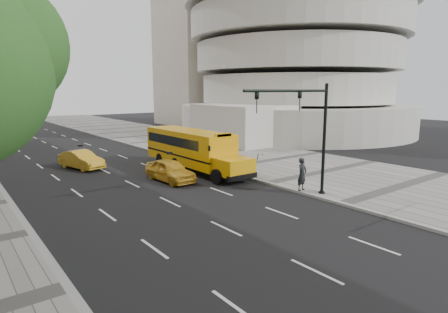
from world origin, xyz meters
TOP-DOWN VIEW (x-y plane):
  - ground at (0.00, 0.00)m, footprint 140.00×140.00m
  - sidewalk_museum at (12.00, 0.00)m, footprint 12.00×140.00m
  - curb_museum at (6.00, 0.00)m, footprint 0.30×140.00m
  - curb_far at (-8.00, 0.00)m, footprint 0.30×140.00m
  - guggenheim at (29.37, 18.51)m, footprint 33.20×42.20m
  - school_bus at (4.50, 1.47)m, footprint 2.96×11.56m
  - taxi_near at (1.39, -0.81)m, footprint 1.99×4.42m
  - taxi_far at (-2.09, 6.93)m, footprint 2.62×4.50m
  - pedestrian at (6.15, -8.14)m, footprint 0.77×0.56m
  - traffic_signal at (5.19, -9.26)m, footprint 6.18×0.36m

SIDE VIEW (x-z plane):
  - ground at x=0.00m, z-range 0.00..0.00m
  - sidewalk_museum at x=12.00m, z-range 0.00..0.15m
  - curb_museum at x=6.00m, z-range 0.00..0.15m
  - curb_far at x=-8.00m, z-range 0.00..0.15m
  - taxi_far at x=-2.09m, z-range 0.00..1.40m
  - taxi_near at x=1.39m, z-range 0.00..1.47m
  - pedestrian at x=6.15m, z-range 0.15..2.11m
  - school_bus at x=4.50m, z-range 0.17..3.36m
  - traffic_signal at x=5.19m, z-range 0.89..7.29m
  - guggenheim at x=29.37m, z-range -3.92..31.08m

